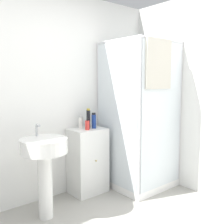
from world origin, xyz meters
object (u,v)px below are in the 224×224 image
Objects in this scene: sink at (44,158)px; soap_dispenser at (87,125)px; shampoo_bottle_tall_black at (88,119)px; shampoo_bottle_blue at (94,121)px; lotion_bottle_white at (81,123)px.

sink is 6.71× the size of soap_dispenser.
shampoo_bottle_tall_black is (0.07, 0.07, 0.06)m from soap_dispenser.
shampoo_bottle_blue reaches higher than lotion_bottle_white.
lotion_bottle_white is (0.67, 0.34, 0.25)m from sink.
soap_dispenser is 0.57× the size of shampoo_bottle_tall_black.
shampoo_bottle_tall_black reaches higher than soap_dispenser.
sink is at bearing -153.14° from lotion_bottle_white.
sink is 4.94× the size of shampoo_bottle_blue.
shampoo_bottle_tall_black reaches higher than lotion_bottle_white.
lotion_bottle_white is (-0.06, 0.09, -0.06)m from shampoo_bottle_tall_black.
shampoo_bottle_tall_black is at bearing -58.26° from lotion_bottle_white.
lotion_bottle_white is at bearing 26.86° from sink.
sink is at bearing -161.03° from shampoo_bottle_tall_black.
soap_dispenser is (0.66, 0.18, 0.25)m from sink.
shampoo_bottle_tall_black is 1.28× the size of shampoo_bottle_blue.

